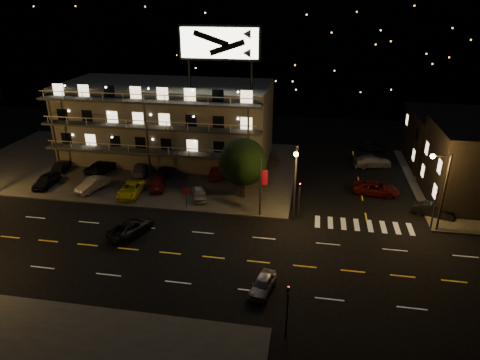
% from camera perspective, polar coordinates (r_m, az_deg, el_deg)
% --- Properties ---
extents(ground, '(140.00, 140.00, 0.00)m').
position_cam_1_polar(ground, '(38.88, -6.46, -9.94)').
color(ground, black).
rests_on(ground, ground).
extents(curb_nw, '(44.00, 24.00, 0.15)m').
position_cam_1_polar(curb_nw, '(60.18, -14.10, 2.01)').
color(curb_nw, '#363633').
rests_on(curb_nw, ground).
extents(curb_ne, '(16.00, 24.00, 0.15)m').
position_cam_1_polar(curb_ne, '(58.84, 29.18, -0.87)').
color(curb_ne, '#363633').
rests_on(curb_ne, ground).
extents(motel, '(28.00, 13.80, 18.10)m').
position_cam_1_polar(motel, '(60.51, -9.59, 7.77)').
color(motel, gray).
rests_on(motel, ground).
extents(side_bldg_back, '(14.06, 12.00, 7.00)m').
position_cam_1_polar(side_bldg_back, '(64.88, 27.70, 4.75)').
color(side_bldg_back, black).
rests_on(side_bldg_back, ground).
extents(hill_backdrop, '(120.00, 25.00, 24.00)m').
position_cam_1_polar(hill_backdrop, '(101.54, 1.00, 17.85)').
color(hill_backdrop, black).
rests_on(hill_backdrop, ground).
extents(streetlight_nc, '(0.44, 1.92, 8.00)m').
position_cam_1_polar(streetlight_nc, '(42.27, 7.38, 0.49)').
color(streetlight_nc, '#2D2D30').
rests_on(streetlight_nc, ground).
extents(streetlight_ne, '(1.92, 0.44, 8.00)m').
position_cam_1_polar(streetlight_ne, '(44.34, 25.27, -0.55)').
color(streetlight_ne, '#2D2D30').
rests_on(streetlight_ne, ground).
extents(signal_nw, '(0.20, 0.27, 4.60)m').
position_cam_1_polar(signal_nw, '(43.75, 7.91, -2.17)').
color(signal_nw, '#2D2D30').
rests_on(signal_nw, ground).
extents(signal_sw, '(0.20, 0.27, 4.60)m').
position_cam_1_polar(signal_sw, '(29.29, 6.32, -16.42)').
color(signal_sw, '#2D2D30').
rests_on(signal_sw, ground).
extents(signal_ne, '(0.27, 0.20, 4.60)m').
position_cam_1_polar(signal_ne, '(45.41, 24.53, -3.20)').
color(signal_ne, '#2D2D30').
rests_on(signal_ne, ground).
extents(banner_north, '(0.83, 0.16, 6.40)m').
position_cam_1_polar(banner_north, '(43.55, 2.83, -0.83)').
color(banner_north, '#2D2D30').
rests_on(banner_north, ground).
extents(stop_sign, '(0.91, 0.11, 2.61)m').
position_cam_1_polar(stop_sign, '(46.00, -7.23, -1.99)').
color(stop_sign, '#2D2D30').
rests_on(stop_sign, ground).
extents(tree, '(5.50, 5.30, 6.93)m').
position_cam_1_polar(tree, '(47.20, 0.34, 2.26)').
color(tree, black).
rests_on(tree, curb_nw).
extents(lot_car_0, '(2.11, 4.47, 1.48)m').
position_cam_1_polar(lot_car_0, '(56.33, -24.49, -0.05)').
color(lot_car_0, black).
rests_on(lot_car_0, curb_nw).
extents(lot_car_1, '(2.79, 4.60, 1.43)m').
position_cam_1_polar(lot_car_1, '(53.21, -19.09, -0.54)').
color(lot_car_1, gray).
rests_on(lot_car_1, curb_nw).
extents(lot_car_2, '(2.57, 5.00, 1.35)m').
position_cam_1_polar(lot_car_2, '(50.71, -14.33, -1.18)').
color(lot_car_2, yellow).
rests_on(lot_car_2, curb_nw).
extents(lot_car_3, '(2.80, 4.55, 1.23)m').
position_cam_1_polar(lot_car_3, '(51.62, -10.95, -0.48)').
color(lot_car_3, '#52100B').
rests_on(lot_car_3, curb_nw).
extents(lot_car_4, '(2.65, 4.03, 1.28)m').
position_cam_1_polar(lot_car_4, '(48.36, -5.46, -1.79)').
color(lot_car_4, gray).
rests_on(lot_car_4, curb_nw).
extents(lot_car_5, '(1.91, 3.88, 1.22)m').
position_cam_1_polar(lot_car_5, '(60.76, -22.68, 1.76)').
color(lot_car_5, black).
rests_on(lot_car_5, curb_nw).
extents(lot_car_6, '(3.28, 5.47, 1.42)m').
position_cam_1_polar(lot_car_6, '(58.48, -17.89, 1.76)').
color(lot_car_6, black).
rests_on(lot_car_6, curb_nw).
extents(lot_car_7, '(3.01, 4.92, 1.33)m').
position_cam_1_polar(lot_car_7, '(56.54, -13.21, 1.51)').
color(lot_car_7, gray).
rests_on(lot_car_7, curb_nw).
extents(lot_car_8, '(2.54, 3.84, 1.22)m').
position_cam_1_polar(lot_car_8, '(55.40, -10.09, 1.26)').
color(lot_car_8, black).
rests_on(lot_car_8, curb_nw).
extents(lot_car_9, '(1.61, 4.26, 1.39)m').
position_cam_1_polar(lot_car_9, '(53.88, -3.01, 1.06)').
color(lot_car_9, '#52100B').
rests_on(lot_car_9, curb_nw).
extents(side_car_0, '(4.40, 2.80, 1.37)m').
position_cam_1_polar(side_car_0, '(49.09, 24.40, -3.67)').
color(side_car_0, black).
rests_on(side_car_0, ground).
extents(side_car_1, '(5.46, 3.00, 1.45)m').
position_cam_1_polar(side_car_1, '(51.99, 17.69, -1.08)').
color(side_car_1, '#52100B').
rests_on(side_car_1, ground).
extents(side_car_2, '(5.59, 3.52, 1.51)m').
position_cam_1_polar(side_car_2, '(60.43, 17.20, 2.44)').
color(side_car_2, gray).
rests_on(side_car_2, ground).
extents(side_car_3, '(4.33, 2.91, 1.37)m').
position_cam_1_polar(side_car_3, '(66.76, 17.26, 4.33)').
color(side_car_3, black).
rests_on(side_car_3, ground).
extents(road_car_east, '(2.14, 3.83, 1.23)m').
position_cam_1_polar(road_car_east, '(34.26, 3.04, -13.70)').
color(road_car_east, gray).
rests_on(road_car_east, ground).
extents(road_car_west, '(3.79, 5.53, 1.41)m').
position_cam_1_polar(road_car_west, '(42.91, -14.35, -6.06)').
color(road_car_west, black).
rests_on(road_car_west, ground).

